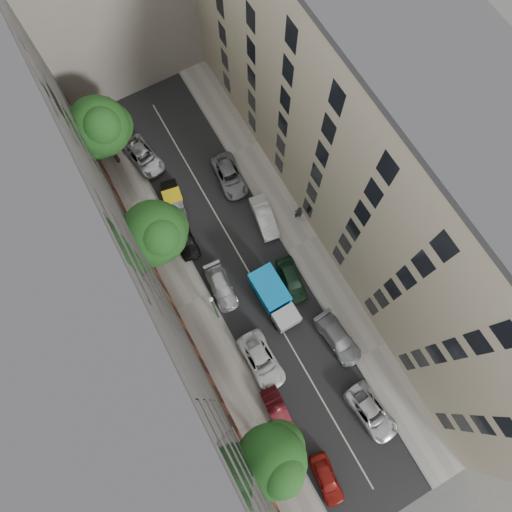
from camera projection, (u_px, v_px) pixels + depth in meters
ground at (249, 272)px, 40.15m from camera, size 120.00×120.00×0.00m
road_surface at (249, 272)px, 40.15m from camera, size 8.00×44.00×0.02m
sidewalk_left at (193, 301)px, 39.26m from camera, size 3.00×44.00×0.15m
sidewalk_right at (302, 243)px, 40.90m from camera, size 3.00×44.00×0.15m
building_left at (95, 310)px, 29.00m from camera, size 8.00×44.00×20.00m
building_right at (382, 161)px, 32.27m from camera, size 8.00×44.00×20.00m
tarp_truck at (274, 298)px, 38.05m from camera, size 2.26×5.40×2.48m
car_left_0 at (327, 479)px, 34.47m from camera, size 2.00×4.01×1.31m
car_left_1 at (278, 412)px, 35.94m from camera, size 1.66×4.13×1.33m
car_left_2 at (262, 361)px, 37.12m from camera, size 2.33×5.05×1.40m
car_left_3 at (221, 287)px, 39.07m from camera, size 2.18×4.58×1.29m
car_left_4 at (184, 237)px, 40.36m from camera, size 2.03×4.44×1.48m
car_left_5 at (174, 201)px, 41.49m from camera, size 2.16×4.38×1.38m
car_left_6 at (143, 156)px, 42.90m from camera, size 3.10×5.29×1.38m
car_right_0 at (371, 413)px, 35.91m from camera, size 2.71×5.10×1.37m
car_right_1 at (338, 338)px, 37.66m from camera, size 2.41×5.05×1.42m
car_right_2 at (292, 280)px, 39.19m from camera, size 2.40×4.48×1.45m
car_right_3 at (264, 217)px, 40.98m from camera, size 2.17×4.50×1.42m
car_right_4 at (230, 176)px, 42.27m from camera, size 2.76×5.11×1.36m
tree_near at (273, 461)px, 30.60m from camera, size 5.18×4.89×7.83m
tree_mid at (156, 234)px, 35.70m from camera, size 5.47×5.22×7.83m
tree_far at (101, 128)px, 38.09m from camera, size 5.38×5.11×8.36m
lamp_post at (214, 307)px, 34.67m from camera, size 0.36×0.36×7.09m
pedestrian at (299, 213)px, 40.67m from camera, size 0.83×0.70×1.94m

